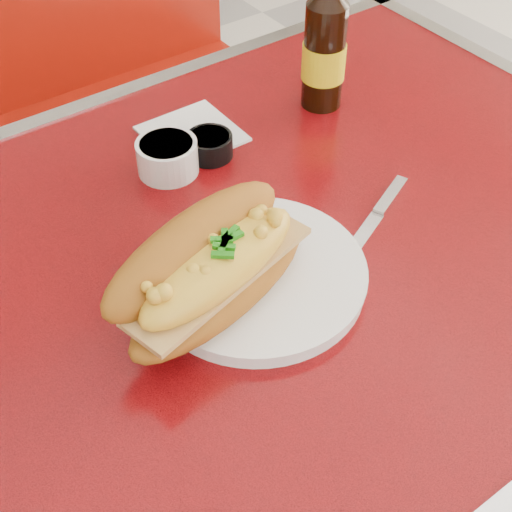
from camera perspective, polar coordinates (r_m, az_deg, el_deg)
diner_table at (r=0.97m, az=-1.20°, el=-6.59°), size 1.23×0.83×0.77m
booth_bench_far at (r=1.73m, az=-16.56°, el=4.07°), size 1.20×0.51×0.90m
dinner_plate at (r=0.81m, az=-0.00°, el=-1.50°), size 0.33×0.33×0.02m
mac_hoagie at (r=0.74m, az=-3.66°, el=-0.85°), size 0.27×0.18×0.11m
fries_pile at (r=0.78m, az=-4.25°, el=-1.70°), size 0.10×0.09×0.03m
fork at (r=0.81m, az=3.37°, el=-1.18°), size 0.06×0.15×0.00m
gravy_ramekin at (r=0.96m, az=-7.11°, el=7.94°), size 0.09×0.09×0.05m
sauce_cup_right at (r=0.99m, az=-3.73°, el=8.87°), size 0.07×0.07×0.03m
beer_bottle at (r=1.06m, az=5.52°, el=16.35°), size 0.08×0.08×0.25m
knife at (r=0.90m, az=9.47°, el=2.98°), size 0.21×0.10×0.01m
paper_napkin at (r=1.04m, az=-5.16°, el=9.73°), size 0.12×0.12×0.00m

